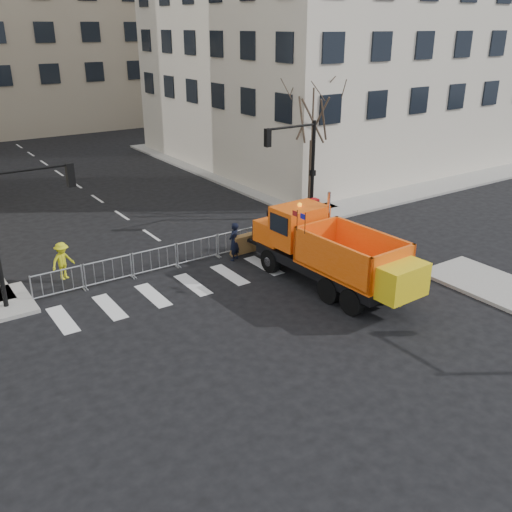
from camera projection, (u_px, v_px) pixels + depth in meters
ground at (295, 332)px, 20.04m from camera, size 120.00×120.00×0.00m
sidewalk_back at (183, 255)px, 26.53m from camera, size 64.00×5.00×0.15m
traffic_light_right at (313, 171)px, 30.73m from camera, size 0.18×0.18×5.40m
crowd_barriers at (177, 255)px, 25.27m from camera, size 12.60×0.60×1.10m
street_tree at (312, 147)px, 31.47m from camera, size 3.00×3.00×7.50m
plow_truck at (331, 251)px, 22.88m from camera, size 3.04×9.33×3.59m
cop_a at (234, 242)px, 25.86m from camera, size 0.78×0.69×1.79m
cop_b at (269, 230)px, 27.03m from camera, size 1.21×1.11×2.01m
cop_c at (279, 236)px, 26.21m from camera, size 1.03×1.28×2.03m
worker at (63, 261)px, 23.59m from camera, size 1.18×0.91×1.61m
newspaper_box at (314, 209)px, 31.16m from camera, size 0.46×0.41×1.10m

